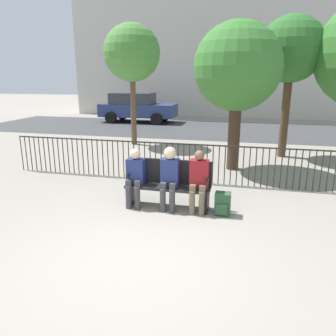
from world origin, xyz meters
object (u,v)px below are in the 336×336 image
object	(u,v)px
park_bench	(169,182)
seated_person_1	(170,174)
seated_person_0	(135,174)
parked_car_0	(137,107)
tree_2	(132,53)
tree_3	(238,68)
seated_person_2	(199,178)
backpack	(223,204)
tree_0	(291,51)

from	to	relation	value
park_bench	seated_person_1	size ratio (longest dim) A/B	1.34
seated_person_0	seated_person_1	bearing A→B (deg)	0.37
park_bench	parked_car_0	world-z (taller)	parked_car_0
tree_2	tree_3	size ratio (longest dim) A/B	1.11
seated_person_1	tree_2	bearing A→B (deg)	115.26
parked_car_0	tree_3	bearing A→B (deg)	-56.58
tree_2	parked_car_0	size ratio (longest dim) A/B	1.02
seated_person_2	parked_car_0	bearing A→B (deg)	113.85
seated_person_0	tree_3	xyz separation A→B (m)	(1.72, 3.19, 2.05)
backpack	tree_3	world-z (taller)	tree_3
park_bench	tree_3	world-z (taller)	tree_3
seated_person_2	tree_3	size ratio (longest dim) A/B	0.31
park_bench	tree_3	bearing A→B (deg)	70.55
backpack	tree_3	xyz separation A→B (m)	(0.02, 3.24, 2.49)
park_bench	tree_0	world-z (taller)	tree_0
tree_0	tree_2	xyz separation A→B (m)	(-5.26, 0.77, 0.05)
park_bench	parked_car_0	size ratio (longest dim) A/B	0.39
tree_0	seated_person_2	bearing A→B (deg)	-110.97
seated_person_0	seated_person_2	size ratio (longest dim) A/B	0.97
park_bench	seated_person_2	bearing A→B (deg)	-12.19
seated_person_0	tree_3	world-z (taller)	tree_3
tree_2	tree_3	distance (m)	4.67
seated_person_2	tree_0	xyz separation A→B (m)	(1.94, 5.07, 2.57)
tree_2	tree_3	bearing A→B (deg)	-34.97
parked_car_0	seated_person_0	bearing A→B (deg)	-71.34
parked_car_0	seated_person_1	bearing A→B (deg)	-68.42
seated_person_2	tree_2	bearing A→B (deg)	119.54
tree_3	tree_0	bearing A→B (deg)	52.17
seated_person_0	park_bench	bearing A→B (deg)	11.55
seated_person_1	tree_0	bearing A→B (deg)	63.76
seated_person_1	tree_2	world-z (taller)	tree_2
seated_person_0	tree_2	distance (m)	6.74
seated_person_1	backpack	distance (m)	1.13
backpack	tree_2	size ratio (longest dim) A/B	0.10
parked_car_0	park_bench	bearing A→B (deg)	-68.39
tree_2	backpack	bearing A→B (deg)	-57.37
seated_person_2	tree_2	xyz separation A→B (m)	(-3.31, 5.84, 2.62)
seated_person_0	tree_0	xyz separation A→B (m)	(3.18, 5.07, 2.58)
tree_0	tree_3	size ratio (longest dim) A/B	1.10
seated_person_1	seated_person_0	bearing A→B (deg)	-179.63
park_bench	tree_2	world-z (taller)	tree_2
seated_person_1	tree_3	bearing A→B (deg)	71.96
tree_3	parked_car_0	size ratio (longest dim) A/B	0.92
tree_0	parked_car_0	xyz separation A→B (m)	(-7.20, 6.81, -2.38)
tree_2	seated_person_0	bearing A→B (deg)	-70.48
tree_0	tree_2	world-z (taller)	tree_2
park_bench	tree_0	distance (m)	6.19
seated_person_1	backpack	xyz separation A→B (m)	(1.02, -0.05, -0.49)
seated_person_1	tree_3	xyz separation A→B (m)	(1.04, 3.19, 2.00)
tree_3	parked_car_0	bearing A→B (deg)	123.42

